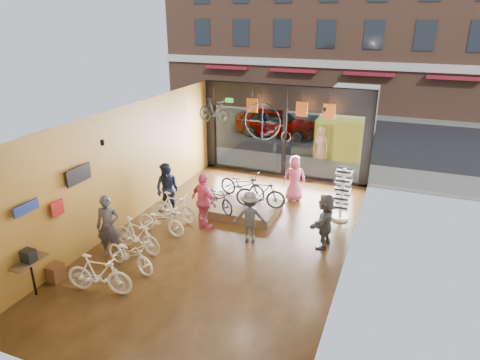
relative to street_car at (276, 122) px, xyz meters
The scene contains 35 objects.
ground_plane 12.22m from the street_car, 79.70° to the right, with size 7.00×12.00×0.04m, color black.
ceiling 12.57m from the street_car, 79.70° to the right, with size 7.00×12.00×0.04m, color black.
wall_left 12.13m from the street_car, 96.37° to the right, with size 0.04×12.00×3.80m, color #AB8021.
wall_right 13.33m from the street_car, 64.59° to the right, with size 0.04×12.00×3.80m, color beige.
wall_back 18.19m from the street_car, 83.10° to the right, with size 7.00×0.04×3.80m, color beige.
storefront 6.48m from the street_car, 70.03° to the right, with size 7.00×0.26×3.80m, color black, non-canonical shape.
exit_sign 6.53m from the street_car, 92.06° to the right, with size 0.35×0.06×0.18m, color #198C26.
street_road 3.79m from the street_car, 53.99° to the left, with size 30.00×18.00×0.02m, color black.
sidewalk_near 5.32m from the street_car, 65.57° to the right, with size 30.00×2.40×0.12m, color slate.
sidewalk_far 7.37m from the street_car, 72.70° to the left, with size 30.00×2.00×0.12m, color slate.
opposite_building 11.57m from the street_car, 77.07° to the left, with size 26.00×5.00×14.00m, color brown.
street_car is the anchor object (origin of this frame).
box_truck 4.22m from the street_car, 13.85° to the right, with size 2.34×7.01×2.76m, color silver, non-canonical shape.
floor_bike_1 15.60m from the street_car, 88.91° to the right, with size 0.48×1.71×1.03m, color #EEE6CA.
floor_bike_2 14.47m from the street_car, 88.47° to the right, with size 0.59×1.70×0.89m, color #EEE6CA.
floor_bike_3 13.60m from the street_car, 89.81° to the right, with size 0.48×1.68×1.01m, color #EEE6CA.
floor_bike_4 12.42m from the street_car, 89.57° to the right, with size 0.58×1.65×0.87m, color #EEE6CA.
floor_bike_5 11.51m from the street_car, 89.65° to the right, with size 0.47×1.65×0.99m, color #EEE6CA.
display_platform 10.31m from the street_car, 79.27° to the right, with size 2.40×1.80×0.30m, color brown.
display_bike_left 10.83m from the street_car, 83.17° to the right, with size 0.58×1.66×0.87m, color black.
display_bike_mid 10.40m from the street_car, 75.82° to the right, with size 0.48×1.69×1.01m, color black.
display_bike_right 9.67m from the street_car, 79.97° to the right, with size 0.64×1.85×0.97m, color black.
customer_0 14.06m from the street_car, 92.30° to the right, with size 0.66×0.43×1.81m, color #3F3F44.
customer_1 11.15m from the street_car, 91.99° to the right, with size 0.89×0.69×1.83m, color #161C33.
customer_2 11.69m from the street_car, 84.07° to the right, with size 1.10×0.46×1.87m, color #CC4C72.
customer_3 12.21m from the street_car, 76.55° to the right, with size 1.04×0.60×1.61m, color #3F3F44.
customer_4 8.99m from the street_car, 68.67° to the right, with size 0.83×0.54×1.69m, color #CC4C72.
customer_5 12.37m from the street_car, 66.39° to the right, with size 1.54×0.49×1.66m, color #3F3F44.
sunglasses_rack 10.68m from the street_car, 61.28° to the right, with size 0.53×0.43×1.79m, color white, non-canonical shape.
wall_merch 15.56m from the street_car, 94.43° to the right, with size 0.40×2.40×2.60m, color navy, non-canonical shape.
penny_farthing 7.71m from the street_car, 75.14° to the right, with size 1.83×0.06×1.46m, color black, non-canonical shape.
hung_bike 8.09m from the street_car, 91.09° to the right, with size 0.45×1.58×0.95m, color black.
jersey_left 7.24m from the street_car, 81.35° to the right, with size 0.45×0.03×0.55m, color #CC5919.
jersey_mid 7.79m from the street_car, 65.95° to the right, with size 0.45×0.03×0.55m, color #CC5919.
jersey_right 8.24m from the street_car, 59.12° to the right, with size 0.45×0.03×0.55m, color #CC5919.
Camera 1 is at (4.54, -10.57, 6.41)m, focal length 32.00 mm.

